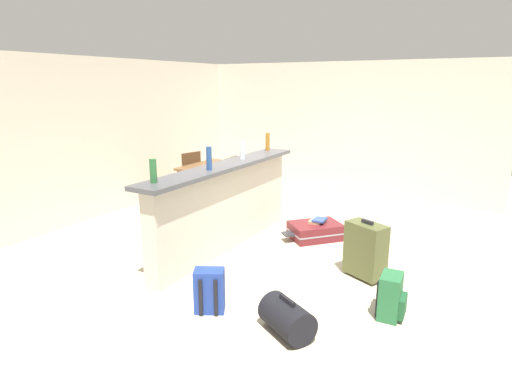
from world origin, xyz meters
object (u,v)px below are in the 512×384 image
dining_chair_far_side (188,175)px  suitcase_upright_olive (366,250)px  dining_chair_near_partition (237,183)px  book_stack (317,220)px  dining_table (213,171)px  duffel_bag_black (287,318)px  backpack_green (391,297)px  bottle_clear (242,150)px  backpack_blue (210,291)px  bottle_blue (209,158)px  suitcase_flat_maroon (315,231)px  bottle_amber (268,142)px  bottle_green (153,171)px

dining_chair_far_side → suitcase_upright_olive: size_ratio=1.39×
dining_chair_near_partition → book_stack: (-0.44, -1.61, -0.26)m
dining_table → duffel_bag_black: size_ratio=1.94×
duffel_bag_black → backpack_green: bearing=-44.3°
bottle_clear → backpack_green: 2.73m
dining_chair_near_partition → suitcase_upright_olive: size_ratio=1.39×
backpack_blue → duffel_bag_black: bearing=-89.1°
backpack_blue → dining_chair_near_partition: bearing=27.9°
bottle_clear → dining_chair_far_side: bottle_clear is taller
dining_chair_far_side → duffel_bag_black: (-2.88, -3.37, -0.36)m
dining_table → backpack_green: (-2.15, -3.54, -0.44)m
bottle_blue → backpack_green: size_ratio=0.66×
bottle_blue → bottle_clear: size_ratio=1.14×
bottle_blue → dining_chair_far_side: 2.73m
suitcase_upright_olive → dining_chair_near_partition: bearing=62.0°
suitcase_flat_maroon → bottle_clear: bearing=118.6°
suitcase_flat_maroon → duffel_bag_black: bearing=-163.4°
backpack_green → dining_chair_far_side: bearing=62.2°
dining_chair_far_side → backpack_green: size_ratio=2.21×
dining_table → duffel_bag_black: bearing=-135.5°
dining_chair_far_side → backpack_blue: 3.88m
bottle_amber → bottle_green: bearing=-179.7°
bottle_amber → duffel_bag_black: (-2.65, -1.64, -1.10)m
bottle_green → bottle_amber: bottle_amber is taller
bottle_green → suitcase_flat_maroon: (2.12, -0.94, -1.13)m
dining_table → suitcase_flat_maroon: (-0.58, -2.15, -0.54)m
bottle_clear → book_stack: size_ratio=1.02×
duffel_bag_black → dining_chair_near_partition: bearing=39.4°
backpack_green → bottle_amber: bearing=50.7°
bottle_clear → book_stack: bottle_clear is taller
bottle_amber → dining_chair_far_side: bearing=82.4°
backpack_green → backpack_blue: size_ratio=1.00×
backpack_green → duffel_bag_black: bearing=135.7°
dining_table → dining_chair_far_side: size_ratio=1.18×
suitcase_upright_olive → dining_table: bearing=64.9°
book_stack → bottle_amber: bearing=72.7°
dining_table → backpack_blue: (-2.89, -2.03, -0.44)m
bottle_green → dining_table: 3.01m
suitcase_flat_maroon → dining_chair_far_side: bearing=77.9°
bottle_blue → duffel_bag_black: 2.14m
bottle_clear → dining_chair_near_partition: 1.40m
suitcase_upright_olive → backpack_blue: 1.80m
bottle_green → bottle_clear: (1.64, -0.05, -0.00)m
bottle_clear → backpack_blue: bottle_clear is taller
bottle_green → dining_chair_near_partition: 2.78m
book_stack → backpack_green: bearing=-139.5°
suitcase_upright_olive → backpack_blue: bearing=143.6°
bottle_amber → bottle_clear: bearing=-175.4°
bottle_blue → bottle_clear: bottle_blue is taller
bottle_amber → dining_chair_near_partition: bearing=77.7°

